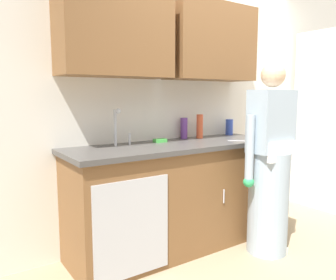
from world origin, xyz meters
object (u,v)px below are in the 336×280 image
(bottle_water_short, at_px, (184,128))
(bottle_dish_liquid, at_px, (229,127))
(bottle_soap, at_px, (200,126))
(cup_by_sink, at_px, (255,135))
(sponge, at_px, (160,141))
(sink, at_px, (128,150))
(person_at_sink, at_px, (269,174))
(knife_on_counter, at_px, (241,141))

(bottle_water_short, bearing_deg, bottle_dish_liquid, -1.94)
(bottle_soap, distance_m, cup_by_sink, 0.53)
(bottle_dish_liquid, height_order, sponge, bottle_dish_liquid)
(sink, height_order, person_at_sink, person_at_sink)
(person_at_sink, height_order, sponge, person_at_sink)
(bottle_soap, height_order, sponge, bottle_soap)
(bottle_dish_liquid, relative_size, sponge, 1.50)
(bottle_water_short, height_order, cup_by_sink, bottle_water_short)
(bottle_water_short, height_order, bottle_soap, bottle_soap)
(bottle_dish_liquid, bearing_deg, cup_by_sink, -98.88)
(person_at_sink, bearing_deg, sink, 153.54)
(sponge, bearing_deg, person_at_sink, -44.64)
(sponge, bearing_deg, bottle_water_short, 15.00)
(sink, distance_m, bottle_soap, 0.89)
(bottle_soap, distance_m, sponge, 0.49)
(bottle_soap, xyz_separation_m, cup_by_sink, (0.38, -0.37, -0.07))
(knife_on_counter, bearing_deg, sink, -144.21)
(person_at_sink, distance_m, bottle_dish_liquid, 0.84)
(person_at_sink, bearing_deg, bottle_dish_liquid, 71.91)
(bottle_water_short, height_order, knife_on_counter, bottle_water_short)
(bottle_water_short, bearing_deg, bottle_soap, -23.51)
(cup_by_sink, height_order, knife_on_counter, cup_by_sink)
(bottle_soap, relative_size, cup_by_sink, 2.71)
(bottle_dish_liquid, bearing_deg, knife_on_counter, -121.79)
(bottle_soap, bearing_deg, cup_by_sink, -44.63)
(sink, bearing_deg, bottle_dish_liquid, 8.90)
(cup_by_sink, xyz_separation_m, knife_on_counter, (-0.20, -0.01, -0.04))
(bottle_water_short, bearing_deg, cup_by_sink, -39.81)
(sink, distance_m, knife_on_counter, 1.07)
(sink, distance_m, sponge, 0.42)
(sink, height_order, bottle_soap, sink)
(bottle_dish_liquid, distance_m, bottle_water_short, 0.59)
(sink, relative_size, sponge, 4.55)
(bottle_dish_liquid, relative_size, bottle_water_short, 0.82)
(bottle_water_short, xyz_separation_m, sponge, (-0.33, -0.09, -0.09))
(sponge, bearing_deg, bottle_dish_liquid, 4.31)
(sink, height_order, bottle_water_short, sink)
(sink, distance_m, person_at_sink, 1.22)
(bottle_dish_liquid, height_order, knife_on_counter, bottle_dish_liquid)
(cup_by_sink, bearing_deg, bottle_dish_liquid, 81.12)
(knife_on_counter, bearing_deg, cup_by_sink, 49.78)
(sink, height_order, sponge, sink)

